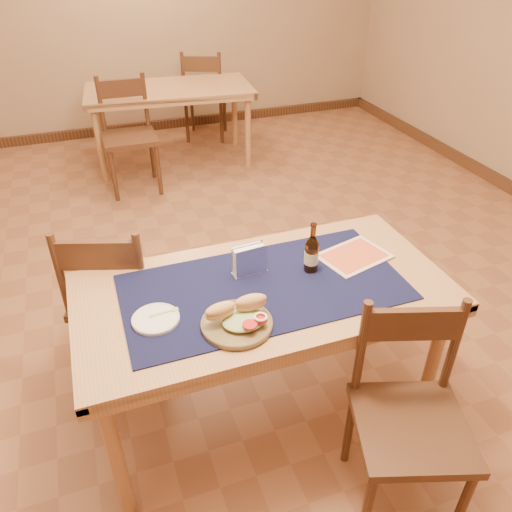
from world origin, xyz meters
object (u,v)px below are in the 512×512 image
object	(u,v)px
sandwich_plate	(238,319)
chair_main_far	(116,294)
main_table	(264,302)
back_table	(169,96)
beer_bottle	(312,254)
napkin_holder	(249,261)
chair_main_near	(409,414)

from	to	relation	value
sandwich_plate	chair_main_far	bearing A→B (deg)	120.38
sandwich_plate	main_table	bearing A→B (deg)	47.63
back_table	beer_bottle	bearing A→B (deg)	-90.08
chair_main_far	napkin_holder	xyz separation A→B (m)	(0.58, -0.41, 0.34)
chair_main_far	beer_bottle	world-z (taller)	beer_bottle
back_table	main_table	bearing A→B (deg)	-94.30
chair_main_near	back_table	bearing A→B (deg)	91.93
chair_main_near	sandwich_plate	distance (m)	0.76
chair_main_near	beer_bottle	size ratio (longest dim) A/B	3.86
main_table	beer_bottle	xyz separation A→B (m)	(0.24, 0.04, 0.18)
napkin_holder	chair_main_near	bearing A→B (deg)	-61.17
main_table	back_table	distance (m)	3.27
beer_bottle	chair_main_far	bearing A→B (deg)	150.09
back_table	napkin_holder	world-z (taller)	napkin_holder
sandwich_plate	beer_bottle	world-z (taller)	beer_bottle
back_table	sandwich_plate	distance (m)	3.48
sandwich_plate	beer_bottle	distance (m)	0.49
chair_main_near	sandwich_plate	size ratio (longest dim) A/B	3.26
sandwich_plate	napkin_holder	xyz separation A→B (m)	(0.15, 0.31, 0.04)
main_table	napkin_holder	xyz separation A→B (m)	(-0.02, 0.12, 0.15)
main_table	chair_main_far	distance (m)	0.82
chair_main_near	beer_bottle	world-z (taller)	beer_bottle
beer_bottle	back_table	bearing A→B (deg)	89.92
main_table	beer_bottle	size ratio (longest dim) A/B	6.74
chair_main_far	sandwich_plate	distance (m)	0.89
chair_main_near	napkin_holder	size ratio (longest dim) A/B	5.65
chair_main_far	main_table	bearing A→B (deg)	-41.30
beer_bottle	main_table	bearing A→B (deg)	-169.39
sandwich_plate	napkin_holder	size ratio (longest dim) A/B	1.73
main_table	beer_bottle	distance (m)	0.30
chair_main_far	napkin_holder	world-z (taller)	chair_main_far
main_table	napkin_holder	bearing A→B (deg)	101.84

